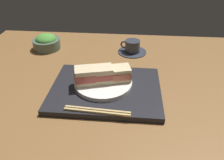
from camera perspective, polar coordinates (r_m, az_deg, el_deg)
ground_plane at (r=86.51cm, az=1.77°, el=-1.72°), size 140.00×100.00×3.00cm
serving_tray at (r=80.60cm, az=-1.58°, el=-2.43°), size 38.64×29.68×2.10cm
sandwich_plate at (r=80.85cm, az=-2.24°, el=-0.75°), size 20.65×20.65×1.54cm
sandwich_near at (r=78.33cm, az=-6.93°, el=1.03°), size 8.38×7.65×5.93cm
sandwich_middle at (r=78.87cm, az=-2.30°, el=1.46°), size 8.17×7.46×5.79cm
sandwich_far at (r=80.07cm, az=2.24°, el=1.69°), size 7.99×7.74×5.08cm
salad_bowl at (r=115.77cm, az=-16.28°, el=9.16°), size 13.09×13.09×7.57cm
chopsticks_pair at (r=69.46cm, az=-3.76°, el=-7.84°), size 20.64×3.13×0.70cm
coffee_cup at (r=108.41cm, az=5.12°, el=8.20°), size 13.56×13.56×5.96cm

